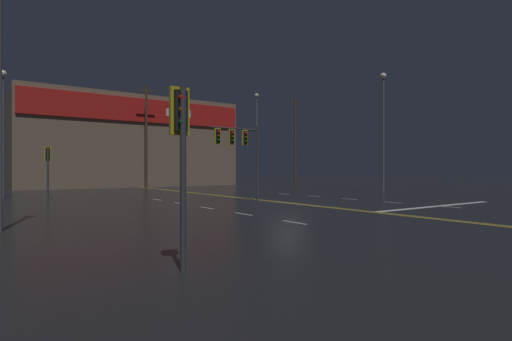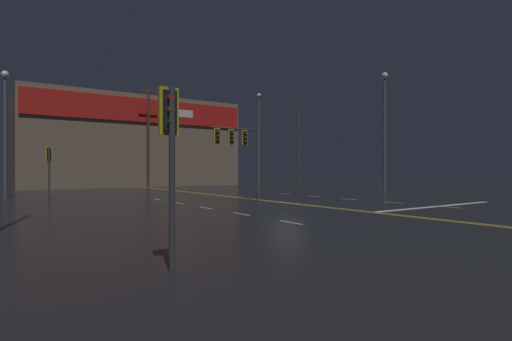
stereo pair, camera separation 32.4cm
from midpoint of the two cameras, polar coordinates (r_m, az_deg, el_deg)
ground_plane at (r=24.82m, az=4.11°, el=-4.64°), size 200.00×200.00×0.00m
road_markings at (r=24.56m, az=8.32°, el=-4.68°), size 16.64×60.00×0.01m
traffic_signal_median at (r=25.61m, az=-3.02°, el=4.07°), size 3.63×0.36×4.93m
traffic_signal_corner_southwest at (r=8.37m, az=-11.77°, el=4.96°), size 0.42×0.36×3.77m
traffic_signal_corner_northwest at (r=30.77m, az=-27.88°, el=1.25°), size 0.42×0.36×3.64m
streetlight_near_left at (r=35.13m, az=-32.68°, el=6.56°), size 0.56×0.56×9.41m
streetlight_near_right at (r=37.18m, az=17.48°, el=7.24°), size 0.56×0.56×10.61m
streetlight_far_left at (r=54.26m, az=-0.08°, el=6.02°), size 0.56×0.56×12.38m
building_backdrop at (r=53.02m, az=-17.94°, el=3.78°), size 25.79×10.23×10.84m
utility_pole_row at (r=47.21m, az=-14.30°, el=4.82°), size 47.48×0.26×12.41m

